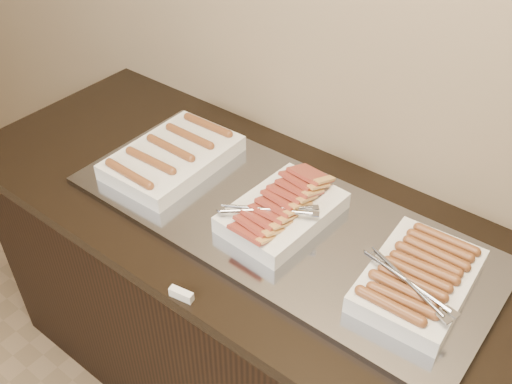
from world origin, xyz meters
TOP-DOWN VIEW (x-y plane):
  - counter at (0.00, 2.13)m, footprint 2.06×0.76m
  - warming_tray at (0.00, 2.13)m, footprint 1.20×0.50m
  - dish_left at (-0.40, 2.13)m, footprint 0.27×0.40m
  - dish_center at (0.02, 2.13)m, footprint 0.25×0.35m
  - dish_right at (0.42, 2.13)m, footprint 0.27×0.35m
  - label_holder at (-0.02, 1.77)m, footprint 0.06×0.03m

SIDE VIEW (x-z plane):
  - counter at x=0.00m, z-range 0.00..0.90m
  - warming_tray at x=0.00m, z-range 0.90..0.92m
  - label_holder at x=-0.02m, z-range 0.90..0.92m
  - dish_left at x=-0.40m, z-range 0.91..0.98m
  - dish_right at x=0.42m, z-range 0.91..0.99m
  - dish_center at x=0.02m, z-range 0.91..1.00m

